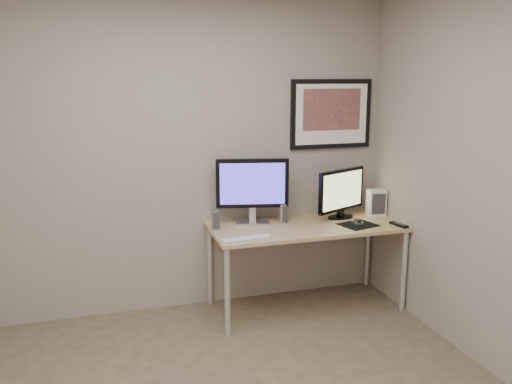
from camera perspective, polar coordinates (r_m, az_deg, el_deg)
room at (r=3.23m, az=-4.89°, el=6.61°), size 3.60×3.60×3.60m
desk at (r=4.56m, az=5.30°, el=-4.28°), size 1.60×0.70×0.73m
framed_art at (r=4.83m, az=7.91°, el=8.14°), size 0.75×0.04×0.60m
monitor_large at (r=4.50m, az=-0.38°, el=0.41°), size 0.60×0.25×0.55m
monitor_tv at (r=4.74m, az=8.97°, el=-0.04°), size 0.52×0.26×0.43m
speaker_left at (r=4.38m, az=-4.31°, el=-2.94°), size 0.07×0.07×0.17m
speaker_right at (r=4.57m, az=2.86°, el=-2.27°), size 0.07×0.07×0.16m
keyboard at (r=4.14m, az=-1.06°, el=-4.91°), size 0.41×0.14×0.01m
mousepad at (r=4.60m, az=10.69°, el=-3.41°), size 0.34×0.32×0.00m
mouse at (r=4.63m, az=10.62°, el=-3.04°), size 0.08×0.12×0.04m
remote at (r=4.65m, az=14.80°, el=-3.32°), size 0.08×0.19×0.02m
fan_unit at (r=4.92m, az=12.54°, el=-1.09°), size 0.17×0.13×0.23m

